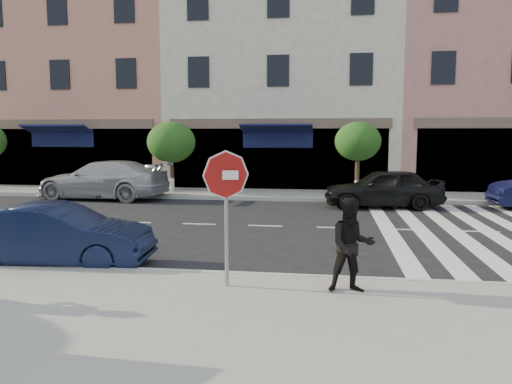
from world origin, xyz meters
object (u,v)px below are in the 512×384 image
Objects in this scene: stop_sign at (226,187)px; car_far_left at (103,180)px; car_near_mid at (56,235)px; car_far_mid at (383,188)px; walker at (352,245)px.

stop_sign is 13.74m from car_far_left.
car_far_left is (-3.73, 10.10, 0.16)m from car_near_mid.
car_far_left reaches higher than car_far_mid.
stop_sign is 0.54× the size of car_far_mid.
car_near_mid is at bearing 24.99° from car_far_left.
car_far_left is at bearing 15.91° from car_near_mid.
walker is at bearing -107.18° from car_near_mid.
walker reaches higher than car_near_mid.
car_far_left reaches higher than car_near_mid.
car_far_left is (-7.56, 11.43, -1.03)m from stop_sign.
car_far_mid is at bearing 71.32° from walker.
stop_sign is 2.24m from walker.
car_near_mid is 11.88m from car_far_mid.
walker reaches higher than car_far_left.
walker reaches higher than car_far_mid.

